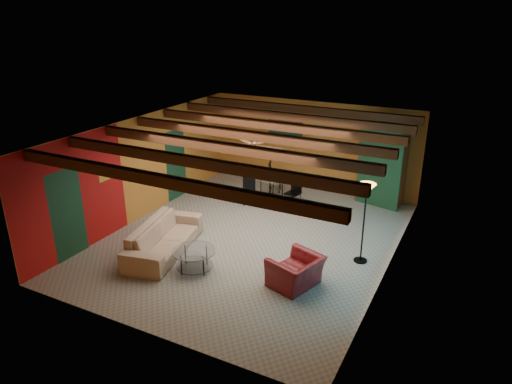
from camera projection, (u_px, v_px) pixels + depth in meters
The scene contains 11 objects.
room at pixel (254, 144), 10.67m from camera, with size 6.52×8.01×2.71m.
sofa at pixel (164, 238), 10.69m from camera, with size 2.45×0.96×0.71m, color tan.
armchair at pixel (296, 271), 9.38m from camera, with size 0.98×0.86×0.64m, color maroon.
coffee_table at pixel (194, 260), 9.98m from camera, with size 0.93×0.93×0.47m, color silver, non-canonical shape.
dining_table at pixel (272, 185), 13.55m from camera, with size 1.80×1.80×0.94m, color silver, non-canonical shape.
armoire at pixel (382, 167), 13.18m from camera, with size 1.24×0.61×2.17m, color brown.
floor_lamp at pixel (364, 223), 10.07m from camera, with size 0.37×0.37×1.85m, color black, non-canonical shape.
ceiling_fan at pixel (252, 145), 10.57m from camera, with size 1.50×1.50×0.44m, color #472614, non-canonical shape.
painting at pixel (285, 133), 14.50m from camera, with size 1.05×0.03×0.65m, color black.
potted_plant at pixel (386, 121), 12.70m from camera, with size 0.42×0.37×0.47m, color #26661E.
vase at pixel (272, 167), 13.34m from camera, with size 0.17×0.17×0.18m, color orange.
Camera 1 is at (4.72, -9.08, 5.23)m, focal length 32.83 mm.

